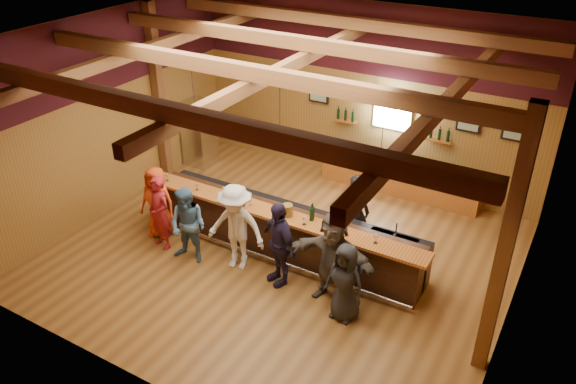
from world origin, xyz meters
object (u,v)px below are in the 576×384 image
at_px(customer_orange, 158,202).
at_px(customer_dark, 345,282).
at_px(bar_counter, 285,230).
at_px(customer_redvest, 160,213).
at_px(customer_brown, 333,258).
at_px(customer_navy, 279,244).
at_px(stainless_fridge, 199,133).
at_px(customer_white, 236,228).
at_px(back_bar_cabinet, 399,176).
at_px(bottle_a, 313,213).
at_px(customer_denim, 188,226).
at_px(ice_bucket, 287,210).
at_px(bartender, 355,211).

height_order(customer_orange, customer_dark, customer_orange).
relative_size(bar_counter, customer_redvest, 3.83).
height_order(bar_counter, customer_brown, customer_brown).
xyz_separation_m(customer_navy, customer_dark, (1.52, -0.29, -0.12)).
distance_m(stainless_fridge, customer_dark, 7.08).
bearing_deg(customer_white, back_bar_cabinet, 59.78).
bearing_deg(bottle_a, bar_counter, 166.68).
distance_m(back_bar_cabinet, customer_denim, 5.53).
height_order(back_bar_cabinet, ice_bucket, ice_bucket).
xyz_separation_m(back_bar_cabinet, bartender, (-0.03, -2.67, 0.38)).
distance_m(customer_orange, customer_brown, 4.22).
relative_size(bar_counter, customer_white, 3.40).
relative_size(customer_redvest, customer_white, 0.89).
xyz_separation_m(bar_counter, back_bar_cabinet, (1.18, 3.57, -0.05)).
bearing_deg(back_bar_cabinet, bar_counter, -108.34).
bearing_deg(ice_bucket, customer_orange, -170.09).
relative_size(stainless_fridge, customer_brown, 0.98).
bearing_deg(bar_counter, customer_redvest, -154.13).
bearing_deg(bottle_a, bartender, 67.71).
height_order(customer_denim, bartender, bartender).
xyz_separation_m(stainless_fridge, ice_bucket, (4.34, -2.75, 0.33)).
bearing_deg(bottle_a, customer_redvest, -162.43).
relative_size(customer_denim, bartender, 0.97).
height_order(back_bar_cabinet, customer_redvest, customer_redvest).
relative_size(customer_white, bottle_a, 5.21).
distance_m(customer_brown, bartender, 1.82).
xyz_separation_m(bartender, ice_bucket, (-0.93, -1.20, 0.37)).
bearing_deg(customer_denim, back_bar_cabinet, 56.34).
height_order(customer_orange, customer_brown, customer_brown).
bearing_deg(customer_redvest, customer_brown, 17.22).
xyz_separation_m(stainless_fridge, bottle_a, (4.83, -2.62, 0.35)).
distance_m(bar_counter, ice_bucket, 0.80).
bearing_deg(bottle_a, customer_brown, -41.90).
distance_m(back_bar_cabinet, ice_bucket, 4.06).
bearing_deg(customer_white, customer_denim, -172.04).
relative_size(customer_navy, customer_dark, 1.16).
height_order(customer_navy, customer_dark, customer_navy).
bearing_deg(customer_brown, customer_denim, -174.53).
xyz_separation_m(bar_counter, bottle_a, (0.72, -0.17, 0.73)).
xyz_separation_m(customer_redvest, customer_dark, (4.29, -0.09, -0.06)).
bearing_deg(ice_bucket, customer_navy, -74.21).
distance_m(customer_redvest, ice_bucket, 2.75).
height_order(customer_redvest, ice_bucket, customer_redvest).
relative_size(customer_redvest, bartender, 0.96).
relative_size(customer_navy, bartender, 1.03).
height_order(back_bar_cabinet, stainless_fridge, stainless_fridge).
bearing_deg(bar_counter, customer_navy, -66.51).
distance_m(bar_counter, back_bar_cabinet, 3.76).
bearing_deg(customer_dark, customer_white, -179.55).
bearing_deg(bartender, back_bar_cabinet, -97.62).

